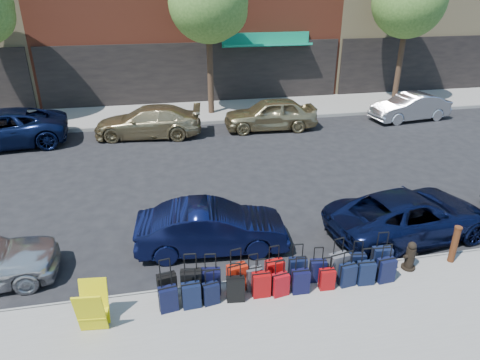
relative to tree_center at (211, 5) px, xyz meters
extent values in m
plane|color=black|center=(-0.64, -9.50, -5.41)|extent=(120.00, 120.00, 0.00)
cube|color=gray|center=(-0.64, -16.00, -5.34)|extent=(60.00, 4.00, 0.15)
cube|color=gray|center=(-0.64, 0.50, -5.34)|extent=(60.00, 4.00, 0.15)
cube|color=gray|center=(-0.64, -13.98, -5.34)|extent=(60.00, 0.08, 0.15)
cube|color=gray|center=(-0.64, -1.52, -5.34)|extent=(60.00, 0.08, 0.15)
cube|color=black|center=(-0.64, 2.45, -3.71)|extent=(16.66, 0.15, 3.40)
cube|color=#0E825F|center=(3.36, 2.10, -2.21)|extent=(5.00, 0.91, 0.27)
cube|color=#0E825F|center=(3.36, 2.40, -1.86)|extent=(5.00, 0.10, 0.60)
cube|color=black|center=(15.36, 2.45, -3.71)|extent=(14.70, 0.15, 3.40)
cylinder|color=black|center=(-0.14, 0.00, -2.86)|extent=(0.30, 0.30, 4.80)
sphere|color=#396923|center=(-0.14, 0.00, 0.11)|extent=(3.80, 3.80, 3.80)
sphere|color=#396923|center=(0.46, 0.00, -0.27)|extent=(2.58, 2.58, 2.58)
cylinder|color=black|center=(10.36, 0.00, -2.86)|extent=(0.30, 0.30, 4.80)
sphere|color=#396923|center=(10.36, 0.00, 0.11)|extent=(3.80, 3.80, 3.80)
sphere|color=#396923|center=(10.96, 0.00, -0.27)|extent=(2.58, 2.58, 2.58)
cube|color=black|center=(-3.09, -14.27, -4.96)|extent=(0.44, 0.29, 0.61)
cylinder|color=black|center=(-3.09, -14.27, -4.30)|extent=(0.23, 0.07, 0.03)
cube|color=black|center=(-2.58, -14.32, -4.93)|extent=(0.47, 0.29, 0.67)
cylinder|color=black|center=(-2.58, -14.32, -4.21)|extent=(0.25, 0.06, 0.03)
cube|color=black|center=(-2.15, -14.30, -4.95)|extent=(0.44, 0.28, 0.62)
cylinder|color=black|center=(-2.15, -14.30, -4.28)|extent=(0.23, 0.06, 0.03)
cube|color=#9F190A|center=(-1.56, -14.29, -4.94)|extent=(0.47, 0.32, 0.64)
cylinder|color=black|center=(-1.56, -14.29, -4.24)|extent=(0.24, 0.08, 0.03)
cube|color=#3A3A3F|center=(-1.20, -14.33, -4.99)|extent=(0.38, 0.23, 0.55)
cylinder|color=black|center=(-1.20, -14.33, -4.39)|extent=(0.21, 0.05, 0.03)
cube|color=#A40A0A|center=(-0.70, -14.25, -4.96)|extent=(0.43, 0.27, 0.61)
cylinder|color=black|center=(-0.70, -14.25, -4.30)|extent=(0.23, 0.06, 0.03)
cube|color=black|center=(-0.16, -14.25, -4.97)|extent=(0.41, 0.24, 0.59)
cylinder|color=black|center=(-0.16, -14.25, -4.32)|extent=(0.22, 0.04, 0.03)
cube|color=black|center=(0.30, -14.34, -4.99)|extent=(0.38, 0.24, 0.54)
cylinder|color=black|center=(0.30, -14.34, -4.41)|extent=(0.20, 0.06, 0.03)
cube|color=#424248|center=(0.79, -14.35, -4.94)|extent=(0.47, 0.32, 0.65)
cylinder|color=black|center=(0.79, -14.35, -4.23)|extent=(0.24, 0.08, 0.03)
cube|color=black|center=(1.28, -14.29, -4.99)|extent=(0.39, 0.25, 0.55)
cylinder|color=black|center=(1.28, -14.29, -4.40)|extent=(0.21, 0.06, 0.03)
cube|color=black|center=(1.88, -14.30, -4.94)|extent=(0.45, 0.27, 0.65)
cylinder|color=black|center=(1.88, -14.30, -4.24)|extent=(0.24, 0.05, 0.03)
cube|color=black|center=(-3.09, -14.64, -4.98)|extent=(0.41, 0.27, 0.56)
cylinder|color=black|center=(-3.09, -14.64, -4.37)|extent=(0.21, 0.06, 0.03)
cube|color=black|center=(-2.61, -14.63, -4.98)|extent=(0.40, 0.24, 0.57)
cylinder|color=black|center=(-2.61, -14.63, -4.36)|extent=(0.22, 0.04, 0.03)
cube|color=black|center=(-2.19, -14.61, -5.01)|extent=(0.37, 0.25, 0.50)
cylinder|color=black|center=(-2.19, -14.61, -4.47)|extent=(0.19, 0.06, 0.03)
cube|color=black|center=(-1.66, -14.61, -4.98)|extent=(0.41, 0.26, 0.56)
cylinder|color=black|center=(-1.66, -14.61, -4.37)|extent=(0.22, 0.06, 0.03)
cube|color=maroon|center=(-1.09, -14.58, -4.98)|extent=(0.39, 0.23, 0.57)
cylinder|color=black|center=(-1.09, -14.58, -4.36)|extent=(0.22, 0.03, 0.03)
cube|color=maroon|center=(-0.68, -14.64, -5.00)|extent=(0.39, 0.27, 0.53)
cylinder|color=black|center=(-0.68, -14.64, -4.42)|extent=(0.20, 0.07, 0.03)
cube|color=black|center=(-0.22, -14.64, -4.98)|extent=(0.38, 0.23, 0.56)
cylinder|color=black|center=(-0.22, -14.64, -4.38)|extent=(0.21, 0.04, 0.03)
cube|color=maroon|center=(0.40, -14.64, -5.02)|extent=(0.34, 0.21, 0.49)
cylinder|color=black|center=(0.40, -14.64, -4.48)|extent=(0.19, 0.04, 0.03)
cube|color=black|center=(0.90, -14.62, -4.99)|extent=(0.39, 0.25, 0.54)
cylinder|color=black|center=(0.90, -14.62, -4.41)|extent=(0.21, 0.06, 0.03)
cube|color=black|center=(1.33, -14.65, -4.98)|extent=(0.39, 0.24, 0.56)
cylinder|color=black|center=(1.33, -14.65, -4.37)|extent=(0.21, 0.04, 0.03)
cube|color=black|center=(1.81, -14.65, -4.97)|extent=(0.41, 0.26, 0.58)
cylinder|color=black|center=(1.81, -14.65, -4.34)|extent=(0.22, 0.05, 0.03)
cylinder|color=black|center=(2.61, -14.33, -5.23)|extent=(0.33, 0.33, 0.05)
cylinder|color=black|center=(2.61, -14.33, -4.95)|extent=(0.22, 0.22, 0.51)
sphere|color=black|center=(2.61, -14.33, -4.63)|extent=(0.20, 0.20, 0.20)
cylinder|color=black|center=(2.61, -14.33, -4.90)|extent=(0.38, 0.16, 0.09)
cylinder|color=#38190C|center=(3.79, -14.28, -4.79)|extent=(0.16, 0.16, 0.95)
cylinder|color=#38190C|center=(3.79, -14.28, -4.31)|extent=(0.18, 0.18, 0.04)
cube|color=yellow|center=(-4.56, -15.03, -4.77)|extent=(0.56, 0.30, 0.97)
cube|color=yellow|center=(-4.53, -14.67, -4.77)|extent=(0.56, 0.30, 0.97)
cube|color=yellow|center=(-4.55, -14.85, -4.92)|extent=(0.58, 0.41, 0.02)
imported|color=#0C1236|center=(-1.85, -12.36, -4.77)|extent=(3.96, 1.65, 1.27)
imported|color=#0B1233|center=(3.52, -12.79, -4.77)|extent=(4.84, 2.70, 1.28)
imported|color=tan|center=(-3.40, -2.80, -4.72)|extent=(4.95, 2.51, 1.38)
imported|color=tan|center=(2.27, -2.87, -4.67)|extent=(4.44, 1.98, 1.48)
imported|color=silver|center=(9.58, -2.82, -4.75)|extent=(4.16, 1.86, 1.32)
camera|label=1|loc=(-3.02, -21.78, 0.98)|focal=32.00mm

